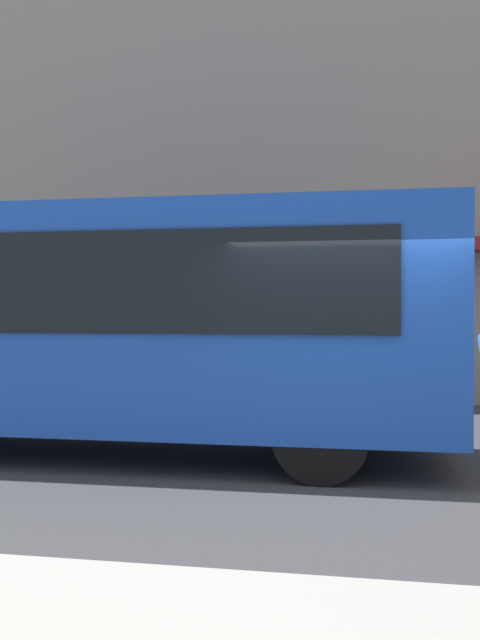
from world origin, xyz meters
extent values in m
plane|color=#38383A|center=(0.00, 0.00, 0.00)|extent=(60.00, 60.00, 0.00)
cube|color=gray|center=(0.00, -6.80, 6.00)|extent=(28.00, 0.80, 12.00)
cube|color=#1947AD|center=(3.30, -0.64, 1.70)|extent=(9.00, 2.50, 2.60)
cube|color=black|center=(3.30, 0.62, 2.10)|extent=(7.60, 0.06, 1.10)
cylinder|color=black|center=(0.30, -1.74, 0.50)|extent=(1.00, 0.28, 1.00)
cylinder|color=black|center=(0.30, 0.46, 0.50)|extent=(1.00, 0.28, 1.00)
camera|label=1|loc=(-0.30, 8.07, 1.80)|focal=41.36mm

